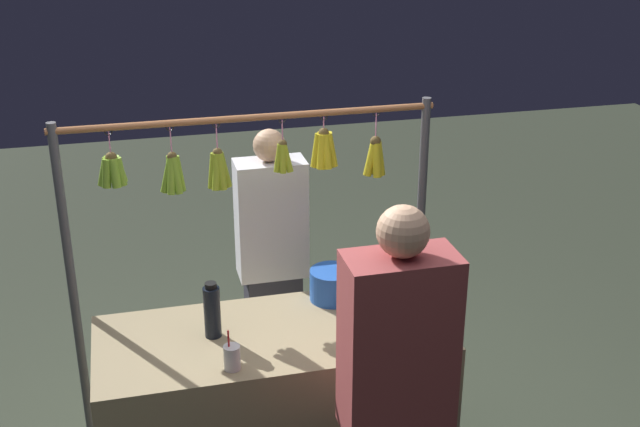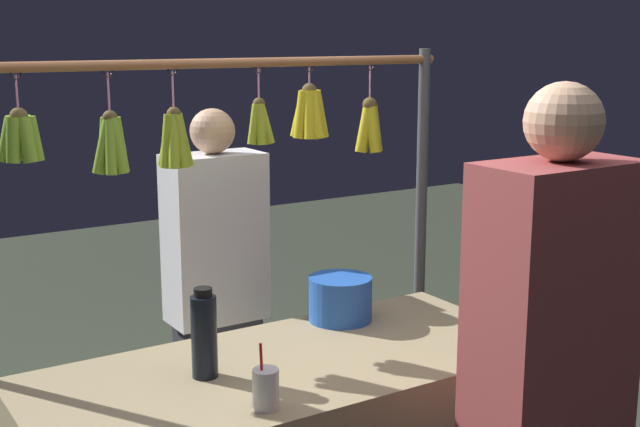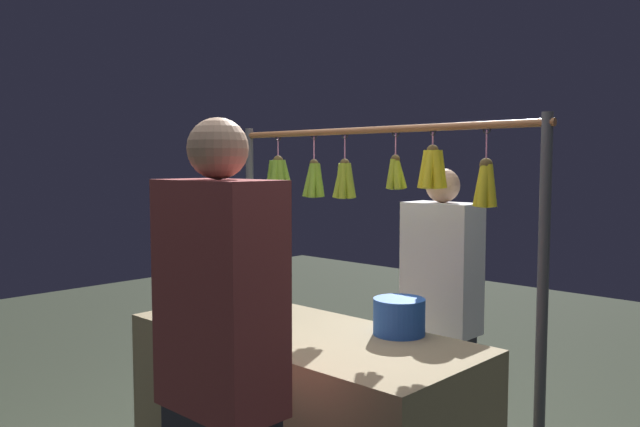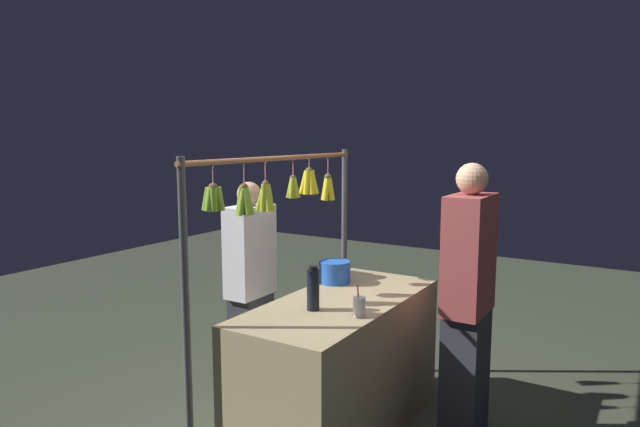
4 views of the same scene
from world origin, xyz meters
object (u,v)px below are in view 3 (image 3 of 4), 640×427
object	(u,v)px
customer_person	(221,399)
water_bottle	(267,292)
drink_cup	(224,320)
vendor_person	(441,326)
blue_bucket	(399,317)

from	to	relation	value
customer_person	water_bottle	bearing A→B (deg)	-50.51
drink_cup	vendor_person	xyz separation A→B (m)	(-0.38, -1.09, -0.16)
vendor_person	drink_cup	bearing A→B (deg)	70.85
drink_cup	customer_person	world-z (taller)	customer_person
drink_cup	vendor_person	bearing A→B (deg)	-109.15
vendor_person	customer_person	xyz separation A→B (m)	(-0.19, 1.55, 0.08)
drink_cup	customer_person	distance (m)	0.73
drink_cup	vendor_person	distance (m)	1.17
water_bottle	drink_cup	xyz separation A→B (m)	(-0.04, 0.28, -0.07)
customer_person	blue_bucket	bearing A→B (deg)	-89.85
water_bottle	drink_cup	size ratio (longest dim) A/B	1.46
water_bottle	drink_cup	distance (m)	0.30
blue_bucket	vendor_person	world-z (taller)	vendor_person
water_bottle	blue_bucket	world-z (taller)	water_bottle
water_bottle	customer_person	bearing A→B (deg)	129.49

